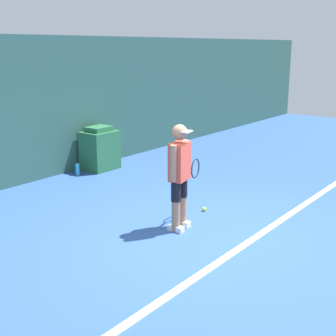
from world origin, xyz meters
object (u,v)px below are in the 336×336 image
object	(u,v)px
tennis_player	(180,172)
water_bottle	(78,169)
covered_chair	(100,149)
tennis_ball	(204,209)

from	to	relation	value
tennis_player	water_bottle	size ratio (longest dim) A/B	5.80
tennis_player	covered_chair	xyz separation A→B (m)	(1.65, 3.30, -0.40)
tennis_player	water_bottle	distance (m)	3.55
water_bottle	tennis_ball	bearing A→B (deg)	-93.97
water_bottle	tennis_player	bearing A→B (deg)	-107.30
water_bottle	covered_chair	bearing A→B (deg)	-1.45
tennis_player	tennis_ball	bearing A→B (deg)	-3.78
covered_chair	water_bottle	world-z (taller)	covered_chair
tennis_ball	water_bottle	bearing A→B (deg)	86.03
tennis_player	tennis_ball	world-z (taller)	tennis_player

